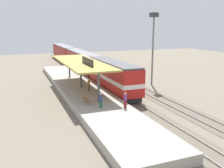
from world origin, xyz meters
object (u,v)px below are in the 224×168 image
(locomotive, at_px, (113,76))
(person_walking, at_px, (101,100))
(passenger_carriage_front, at_px, (82,61))
(person_waiting, at_px, (125,99))
(passenger_carriage_rear, at_px, (64,53))
(light_mast, at_px, (153,34))
(person_boarding, at_px, (89,84))
(platform_bench, at_px, (86,100))

(locomotive, bearing_deg, person_walking, -118.63)
(passenger_carriage_front, bearing_deg, person_waiting, -95.13)
(passenger_carriage_rear, relative_size, person_walking, 11.70)
(passenger_carriage_front, relative_size, light_mast, 1.71)
(person_walking, height_order, person_boarding, same)
(platform_bench, distance_m, locomotive, 9.23)
(platform_bench, distance_m, person_boarding, 5.68)
(passenger_carriage_front, distance_m, person_walking, 27.67)
(passenger_carriage_rear, bearing_deg, person_boarding, -95.85)
(person_boarding, bearing_deg, passenger_carriage_rear, 84.15)
(passenger_carriage_front, xyz_separation_m, passenger_carriage_rear, (0.00, 20.80, 0.00))
(person_waiting, xyz_separation_m, person_walking, (-2.51, 0.81, 0.00))
(platform_bench, distance_m, light_mast, 17.89)
(locomotive, distance_m, passenger_carriage_rear, 38.80)
(locomotive, xyz_separation_m, light_mast, (7.80, 2.01, 5.99))
(passenger_carriage_rear, xyz_separation_m, person_waiting, (-2.51, -48.82, -0.46))
(passenger_carriage_front, xyz_separation_m, light_mast, (7.80, -15.99, 6.08))
(light_mast, height_order, person_boarding, light_mast)
(locomotive, distance_m, person_boarding, 4.47)
(passenger_carriage_front, relative_size, person_walking, 11.70)
(locomotive, bearing_deg, person_boarding, -158.98)
(passenger_carriage_rear, height_order, person_waiting, passenger_carriage_rear)
(passenger_carriage_front, bearing_deg, platform_bench, -103.53)
(person_walking, distance_m, person_boarding, 7.67)
(passenger_carriage_front, xyz_separation_m, person_waiting, (-2.51, -28.02, -0.46))
(passenger_carriage_rear, distance_m, person_waiting, 48.88)
(passenger_carriage_rear, bearing_deg, platform_bench, -97.47)
(platform_bench, relative_size, passenger_carriage_front, 0.08)
(passenger_carriage_rear, bearing_deg, locomotive, -90.00)
(locomotive, relative_size, passenger_carriage_rear, 0.72)
(passenger_carriage_rear, height_order, person_walking, passenger_carriage_rear)
(passenger_carriage_front, xyz_separation_m, person_walking, (-5.03, -27.21, -0.46))
(person_boarding, bearing_deg, platform_bench, -109.24)
(person_walking, relative_size, person_boarding, 1.00)
(passenger_carriage_rear, height_order, person_boarding, passenger_carriage_rear)
(light_mast, distance_m, person_waiting, 17.14)
(locomotive, distance_m, light_mast, 10.04)
(light_mast, bearing_deg, passenger_carriage_front, 116.00)
(passenger_carriage_rear, xyz_separation_m, person_boarding, (-4.14, -40.39, -0.46))
(locomotive, bearing_deg, person_waiting, -104.09)
(platform_bench, bearing_deg, passenger_carriage_front, 76.47)
(platform_bench, xyz_separation_m, locomotive, (6.00, 6.93, 1.07))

